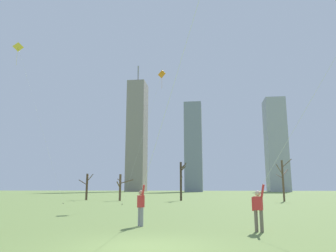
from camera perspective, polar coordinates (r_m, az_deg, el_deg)
ground_plane at (r=10.30m, az=-4.53°, el=-20.50°), size 400.00×400.00×0.00m
kite_flyer_midfield_center_green at (r=13.72m, az=19.68°, el=-6.04°), size 6.70×2.61×12.23m
kite_flyer_foreground_right_red at (r=13.16m, az=-1.41°, el=-2.43°), size 4.95×9.02×11.86m
distant_kite_high_overhead_yellow at (r=42.30m, az=-24.59°, el=11.20°), size 6.35×2.54×18.66m
distant_kite_drifting_right_orange at (r=36.48m, az=-1.76°, el=6.96°), size 4.62×0.61×14.83m
bare_tree_leftmost at (r=45.54m, az=2.35°, el=-9.41°), size 1.01×2.85×5.31m
bare_tree_left_of_center at (r=49.24m, az=-14.15°, el=-10.13°), size 3.11×3.24×3.78m
bare_tree_rightmost at (r=45.37m, az=19.66°, el=-8.82°), size 2.22×2.78×5.48m
bare_tree_far_right_edge at (r=45.77m, az=-8.38°, el=-10.52°), size 2.44×2.13×3.60m
skyline_mid_tower_right at (r=162.76m, az=-5.48°, el=-1.71°), size 8.69×11.75×64.63m
skyline_mid_tower_left at (r=161.88m, az=18.53°, el=-3.12°), size 9.17×11.51×44.09m
skyline_wide_slab at (r=149.46m, az=4.52°, el=-3.71°), size 7.94×10.45×40.65m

